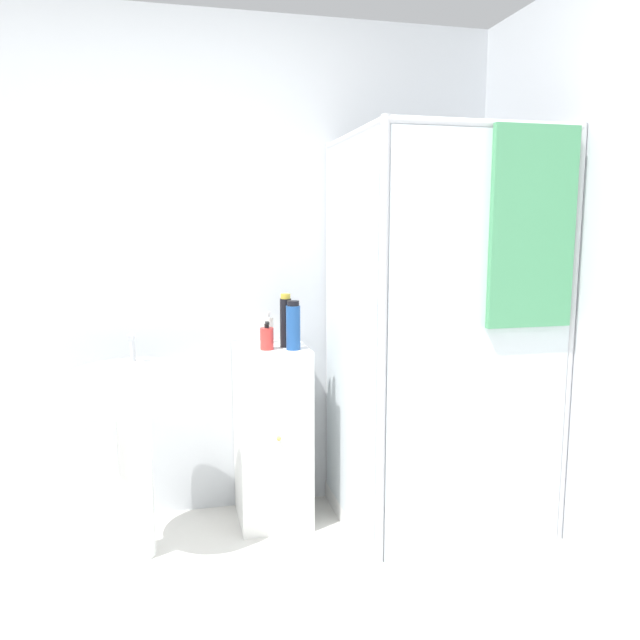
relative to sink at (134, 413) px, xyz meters
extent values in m
cube|color=silver|center=(0.18, 0.44, 0.58)|extent=(6.40, 0.06, 2.50)
cube|color=white|center=(1.41, -0.03, -0.62)|extent=(0.88, 0.88, 0.09)
cylinder|color=silver|center=(1.83, 0.39, 0.28)|extent=(0.04, 0.04, 1.89)
cylinder|color=silver|center=(0.99, 0.39, 0.28)|extent=(0.04, 0.04, 1.89)
cylinder|color=silver|center=(1.83, -0.46, 0.28)|extent=(0.04, 0.04, 1.89)
cylinder|color=silver|center=(0.99, -0.46, 0.28)|extent=(0.04, 0.04, 1.89)
cylinder|color=silver|center=(1.41, -0.46, 1.21)|extent=(0.85, 0.04, 0.04)
cylinder|color=silver|center=(1.41, 0.39, 1.21)|extent=(0.85, 0.04, 0.04)
cylinder|color=silver|center=(0.99, -0.03, 1.21)|extent=(0.04, 0.85, 0.04)
cylinder|color=silver|center=(1.83, -0.03, 1.21)|extent=(0.04, 0.85, 0.04)
cube|color=silver|center=(1.41, -0.47, 0.31)|extent=(0.81, 0.01, 1.77)
cube|color=silver|center=(0.98, -0.03, 0.31)|extent=(0.01, 0.81, 1.77)
cylinder|color=#B7BABF|center=(1.63, 0.33, 0.13)|extent=(0.02, 0.02, 1.42)
cylinder|color=#B7BABF|center=(1.63, 0.28, 0.86)|extent=(0.07, 0.07, 0.04)
cube|color=#4C9966|center=(1.61, -0.49, 0.80)|extent=(0.37, 0.03, 0.81)
cube|color=white|center=(0.65, 0.21, -0.22)|extent=(0.35, 0.38, 0.89)
sphere|color=gold|center=(0.65, 0.01, -0.18)|extent=(0.02, 0.02, 0.02)
cylinder|color=white|center=(0.00, 0.00, -0.31)|extent=(0.15, 0.15, 0.71)
cylinder|color=white|center=(0.00, 0.00, 0.12)|extent=(0.51, 0.51, 0.15)
cylinder|color=#B7BABF|center=(0.00, 0.18, 0.26)|extent=(0.02, 0.02, 0.13)
cube|color=#B7BABF|center=(0.00, 0.14, 0.31)|extent=(0.02, 0.07, 0.02)
cylinder|color=red|center=(0.62, 0.15, 0.28)|extent=(0.06, 0.06, 0.11)
cylinder|color=black|center=(0.62, 0.15, 0.34)|extent=(0.02, 0.02, 0.02)
cube|color=black|center=(0.62, 0.13, 0.36)|extent=(0.02, 0.04, 0.01)
cylinder|color=black|center=(0.72, 0.19, 0.34)|extent=(0.06, 0.06, 0.24)
cylinder|color=gold|center=(0.72, 0.19, 0.48)|extent=(0.05, 0.05, 0.02)
cylinder|color=#1E4C93|center=(0.74, 0.12, 0.33)|extent=(0.07, 0.07, 0.21)
cylinder|color=black|center=(0.74, 0.12, 0.45)|extent=(0.06, 0.06, 0.02)
cylinder|color=white|center=(0.65, 0.32, 0.29)|extent=(0.05, 0.05, 0.13)
cylinder|color=silver|center=(0.65, 0.32, 0.36)|extent=(0.02, 0.02, 0.02)
cube|color=silver|center=(0.65, 0.30, 0.38)|extent=(0.01, 0.03, 0.01)
camera|label=1|loc=(0.18, -2.76, 0.81)|focal=35.00mm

